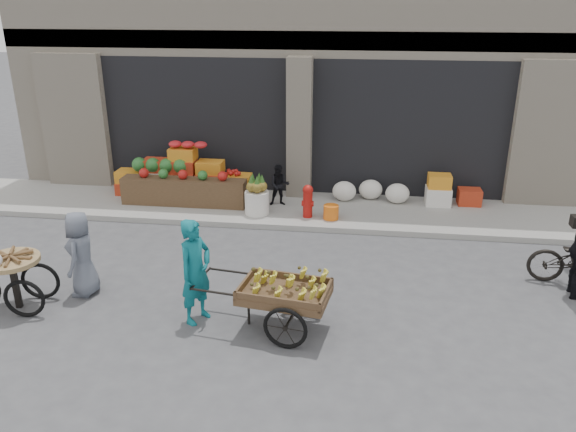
# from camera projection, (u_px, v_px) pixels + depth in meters

# --- Properties ---
(ground) EXTENTS (80.00, 80.00, 0.00)m
(ground) POSITION_uv_depth(u_px,v_px,m) (262.00, 305.00, 8.75)
(ground) COLOR #424244
(ground) RESTS_ON ground
(sidewalk) EXTENTS (18.00, 2.20, 0.12)m
(sidewalk) POSITION_uv_depth(u_px,v_px,m) (294.00, 210.00, 12.51)
(sidewalk) COLOR gray
(sidewalk) RESTS_ON ground
(building) EXTENTS (14.00, 6.45, 7.00)m
(building) POSITION_uv_depth(u_px,v_px,m) (313.00, 42.00, 14.95)
(building) COLOR beige
(building) RESTS_ON ground
(fruit_display) EXTENTS (3.10, 1.12, 1.24)m
(fruit_display) POSITION_uv_depth(u_px,v_px,m) (189.00, 175.00, 12.86)
(fruit_display) COLOR #AE3018
(fruit_display) RESTS_ON sidewalk
(pineapple_bin) EXTENTS (0.52, 0.52, 0.50)m
(pineapple_bin) POSITION_uv_depth(u_px,v_px,m) (257.00, 203.00, 12.03)
(pineapple_bin) COLOR silver
(pineapple_bin) RESTS_ON sidewalk
(fire_hydrant) EXTENTS (0.22, 0.22, 0.71)m
(fire_hydrant) POSITION_uv_depth(u_px,v_px,m) (308.00, 200.00, 11.80)
(fire_hydrant) COLOR #A5140F
(fire_hydrant) RESTS_ON sidewalk
(orange_bucket) EXTENTS (0.32, 0.32, 0.30)m
(orange_bucket) POSITION_uv_depth(u_px,v_px,m) (331.00, 212.00, 11.78)
(orange_bucket) COLOR orange
(orange_bucket) RESTS_ON sidewalk
(right_bay_goods) EXTENTS (3.35, 0.60, 0.70)m
(right_bay_goods) POSITION_uv_depth(u_px,v_px,m) (413.00, 191.00, 12.62)
(right_bay_goods) COLOR silver
(right_bay_goods) RESTS_ON sidewalk
(seated_person) EXTENTS (0.51, 0.43, 0.93)m
(seated_person) POSITION_uv_depth(u_px,v_px,m) (279.00, 185.00, 12.46)
(seated_person) COLOR black
(seated_person) RESTS_ON sidewalk
(banana_cart) EXTENTS (2.21, 1.15, 0.88)m
(banana_cart) POSITION_uv_depth(u_px,v_px,m) (281.00, 290.00, 7.88)
(banana_cart) COLOR brown
(banana_cart) RESTS_ON ground
(vendor_woman) EXTENTS (0.60, 0.69, 1.59)m
(vendor_woman) POSITION_uv_depth(u_px,v_px,m) (196.00, 271.00, 8.07)
(vendor_woman) COLOR #0E636E
(vendor_woman) RESTS_ON ground
(tricycle_cart) EXTENTS (1.45, 0.93, 0.95)m
(tricycle_cart) POSITION_uv_depth(u_px,v_px,m) (13.00, 274.00, 8.48)
(tricycle_cart) COLOR #9E7F51
(tricycle_cart) RESTS_ON ground
(vendor_grey) EXTENTS (0.49, 0.71, 1.40)m
(vendor_grey) POSITION_uv_depth(u_px,v_px,m) (81.00, 254.00, 8.86)
(vendor_grey) COLOR slate
(vendor_grey) RESTS_ON ground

